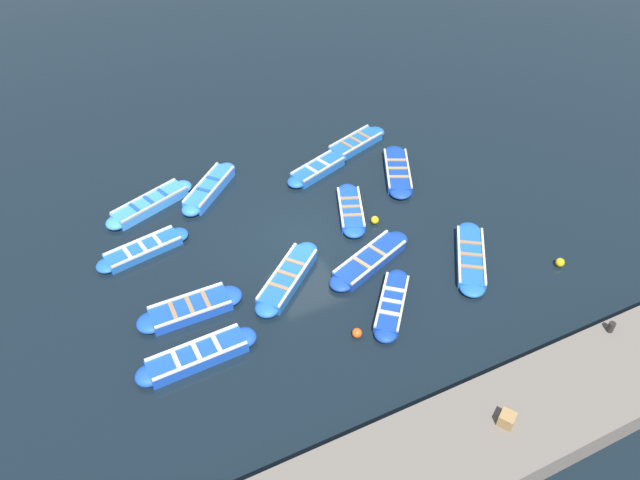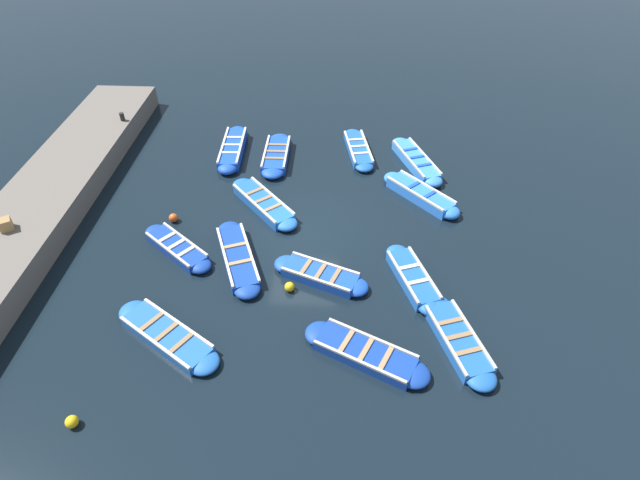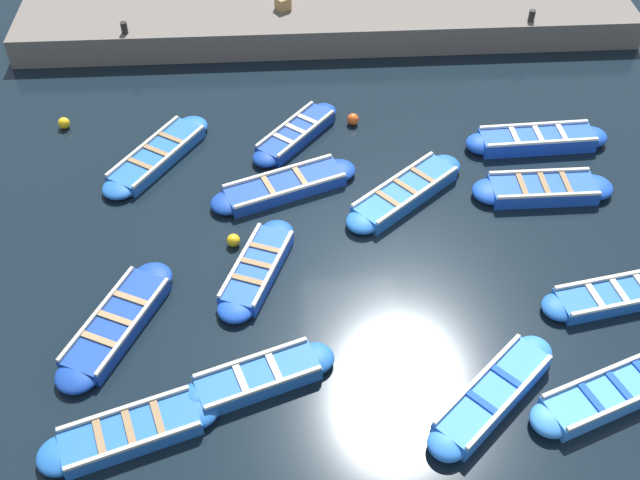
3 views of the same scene
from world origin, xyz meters
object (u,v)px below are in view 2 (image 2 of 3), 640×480
Objects in this scene: boat_alongside at (238,257)px; wooden_crate at (5,224)px; boat_outer_left at (413,278)px; boat_outer_right at (263,203)px; boat_tucked at (233,149)px; boat_bow_out at (420,194)px; boat_near_quay at (416,161)px; boat_centre at (358,149)px; boat_mid_row at (458,340)px; boat_far_corner at (177,248)px; buoy_yellow_far at (72,422)px; bollard_mid_north at (122,117)px; boat_broadside at (365,353)px; boat_stern_in at (320,275)px; buoy_orange_near at (173,218)px; buoy_white_drifting at (290,287)px; boat_drifting at (276,155)px; boat_end_of_row at (167,336)px.

wooden_crate is at bearing 178.71° from boat_alongside.
boat_outer_left is 6.43m from boat_outer_right.
boat_tucked reaches higher than boat_bow_out.
wooden_crate is at bearing -156.64° from boat_near_quay.
boat_bow_out is at bearing -54.16° from boat_centre.
boat_tucked is at bearing -176.51° from boat_centre.
boat_outer_left is at bearing -46.24° from boat_tucked.
boat_mid_row is 1.17× the size of boat_far_corner.
boat_bow_out is at bearing 30.97° from boat_alongside.
buoy_yellow_far is at bearing -116.55° from boat_alongside.
bollard_mid_north is 7.72m from wooden_crate.
wooden_crate is at bearing 162.15° from boat_broadside.
boat_bow_out is 0.81× the size of boat_near_quay.
boat_outer_right is at bearing -151.45° from boat_near_quay.
boat_near_quay reaches higher than boat_centre.
bollard_mid_north is (-9.25, 8.50, 0.93)m from boat_stern_in.
buoy_orange_near is at bearing 87.89° from buoy_yellow_far.
buoy_orange_near is at bearing 144.87° from buoy_white_drifting.
boat_near_quay is at bearing 34.44° from boat_far_corner.
wooden_crate is (-5.49, -0.19, 0.95)m from boat_far_corner.
boat_outer_right is (2.59, 2.63, 0.02)m from boat_far_corner.
buoy_orange_near is (-3.24, -4.46, -0.02)m from boat_drifting.
wooden_crate is at bearing 171.51° from buoy_white_drifting.
buoy_yellow_far is 1.02× the size of buoy_white_drifting.
boat_drifting is at bearing 88.72° from boat_outer_right.
boat_outer_left is (-1.05, 2.37, 0.01)m from boat_mid_row.
boat_stern_in reaches higher than buoy_yellow_far.
buoy_white_drifting is (8.31, -9.05, -0.93)m from bollard_mid_north.
buoy_white_drifting is (1.33, -7.68, -0.03)m from boat_drifting.
boat_bow_out is at bearing 81.42° from boat_outer_left.
buoy_white_drifting is (-3.88, -0.57, -0.02)m from boat_outer_left.
boat_drifting is (-5.21, 7.11, 0.01)m from boat_outer_left.
boat_outer_right is at bearing 119.42° from boat_broadside.
boat_broadside is 11.95× the size of buoy_white_drifting.
boat_bow_out reaches higher than boat_end_of_row.
boat_stern_in is at bearing -117.88° from boat_near_quay.
boat_mid_row is at bearing -12.57° from wooden_crate.
boat_drifting is at bearing 66.28° from boat_far_corner.
bollard_mid_north is at bearing 145.18° from boat_outer_left.
wooden_crate reaches higher than boat_centre.
bollard_mid_north is (-13.24, 10.85, 0.92)m from boat_mid_row.
bollard_mid_north reaches higher than boat_alongside.
boat_outer_left is at bearing -6.70° from boat_alongside.
boat_bow_out is (5.89, -2.59, 0.02)m from boat_drifting.
boat_outer_left is at bearing 20.27° from boat_end_of_row.
bollard_mid_north is (-5.03, 1.01, 0.88)m from boat_tucked.
bollard_mid_north is at bearing 162.90° from boat_bow_out.
boat_centre reaches higher than buoy_orange_near.
boat_mid_row is 14.80m from wooden_crate.
boat_centre is (-2.74, 10.17, -0.01)m from boat_mid_row.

